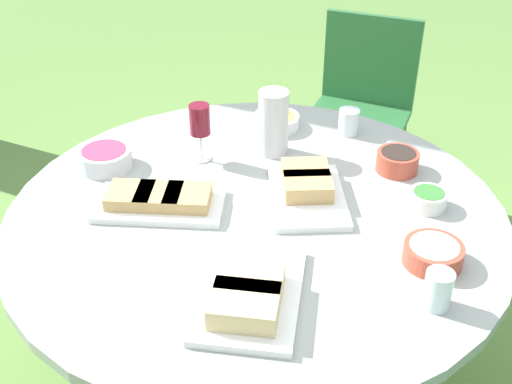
{
  "coord_description": "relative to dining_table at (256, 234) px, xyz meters",
  "views": [
    {
      "loc": [
        -1.49,
        -0.29,
        1.79
      ],
      "look_at": [
        0.0,
        0.0,
        0.8
      ],
      "focal_mm": 45.0,
      "sensor_mm": 36.0,
      "label": 1
    }
  ],
  "objects": [
    {
      "name": "ground_plane",
      "position": [
        0.0,
        0.0,
        -0.65
      ],
      "size": [
        40.0,
        40.0,
        0.0
      ],
      "primitive_type": "plane",
      "color": "#668E42"
    },
    {
      "name": "dining_table",
      "position": [
        0.0,
        0.0,
        0.0
      ],
      "size": [
        1.43,
        1.43,
        0.74
      ],
      "color": "#4C4C51",
      "rests_on": "ground_plane"
    },
    {
      "name": "chair_near_right",
      "position": [
        1.28,
        -0.25,
        -0.13
      ],
      "size": [
        0.5,
        0.51,
        0.89
      ],
      "color": "#2D6B38",
      "rests_on": "ground_plane"
    },
    {
      "name": "water_pitcher",
      "position": [
        0.34,
        0.01,
        0.2
      ],
      "size": [
        0.11,
        0.1,
        0.22
      ],
      "color": "silver",
      "rests_on": "dining_table"
    },
    {
      "name": "wine_glass",
      "position": [
        0.25,
        0.23,
        0.23
      ],
      "size": [
        0.07,
        0.07,
        0.19
      ],
      "color": "silver",
      "rests_on": "dining_table"
    },
    {
      "name": "platter_bread_main",
      "position": [
        0.1,
        -0.13,
        0.12
      ],
      "size": [
        0.37,
        0.28,
        0.07
      ],
      "color": "white",
      "rests_on": "dining_table"
    },
    {
      "name": "platter_charcuterie",
      "position": [
        -0.04,
        0.27,
        0.12
      ],
      "size": [
        0.23,
        0.39,
        0.06
      ],
      "color": "white",
      "rests_on": "dining_table"
    },
    {
      "name": "platter_sandwich_side",
      "position": [
        -0.39,
        -0.06,
        0.12
      ],
      "size": [
        0.37,
        0.25,
        0.08
      ],
      "color": "white",
      "rests_on": "dining_table"
    },
    {
      "name": "bowl_fries",
      "position": [
        0.52,
        0.03,
        0.12
      ],
      "size": [
        0.16,
        0.16,
        0.05
      ],
      "color": "white",
      "rests_on": "dining_table"
    },
    {
      "name": "bowl_salad",
      "position": [
        0.11,
        -0.48,
        0.12
      ],
      "size": [
        0.11,
        0.11,
        0.05
      ],
      "color": "white",
      "rests_on": "dining_table"
    },
    {
      "name": "bowl_olives",
      "position": [
        0.3,
        -0.39,
        0.13
      ],
      "size": [
        0.13,
        0.13,
        0.07
      ],
      "color": "#B74733",
      "rests_on": "dining_table"
    },
    {
      "name": "bowl_dip_red",
      "position": [
        0.14,
        0.51,
        0.12
      ],
      "size": [
        0.17,
        0.17,
        0.06
      ],
      "color": "silver",
      "rests_on": "dining_table"
    },
    {
      "name": "bowl_dip_cream",
      "position": [
        -0.15,
        -0.49,
        0.12
      ],
      "size": [
        0.15,
        0.15,
        0.06
      ],
      "color": "#B74733",
      "rests_on": "dining_table"
    },
    {
      "name": "cup_water_near",
      "position": [
        0.52,
        -0.23,
        0.13
      ],
      "size": [
        0.07,
        0.07,
        0.09
      ],
      "color": "silver",
      "rests_on": "dining_table"
    },
    {
      "name": "cup_water_far",
      "position": [
        -0.31,
        -0.49,
        0.14
      ],
      "size": [
        0.07,
        0.07,
        0.1
      ],
      "color": "silver",
      "rests_on": "dining_table"
    }
  ]
}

